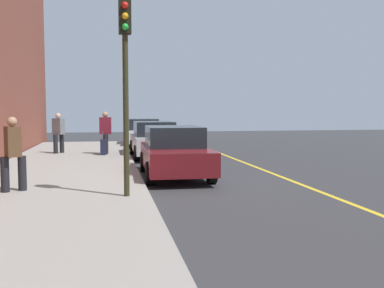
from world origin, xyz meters
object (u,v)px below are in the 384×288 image
object	(u,v)px
pedestrian_grey_coat	(58,132)
pedestrian_brown_coat	(13,152)
parked_car_white	(143,132)
parked_car_maroon	(174,152)
parked_car_silver	(154,139)
traffic_light_pole	(125,64)
pedestrian_burgundy_coat	(105,131)
rolling_suitcase	(103,147)

from	to	relation	value
pedestrian_grey_coat	pedestrian_brown_coat	bearing A→B (deg)	-0.22
parked_car_white	pedestrian_grey_coat	xyz separation A→B (m)	(4.94, -4.04, 0.31)
parked_car_white	parked_car_maroon	distance (m)	11.56
parked_car_white	pedestrian_brown_coat	world-z (taller)	pedestrian_brown_coat
parked_car_silver	parked_car_maroon	distance (m)	5.71
parked_car_silver	parked_car_maroon	bearing A→B (deg)	0.17
parked_car_maroon	parked_car_white	bearing A→B (deg)	-179.93
parked_car_maroon	traffic_light_pole	world-z (taller)	traffic_light_pole
pedestrian_burgundy_coat	rolling_suitcase	bearing A→B (deg)	-15.64
parked_car_maroon	pedestrian_burgundy_coat	bearing A→B (deg)	-160.72
parked_car_maroon	pedestrian_grey_coat	bearing A→B (deg)	-148.54
pedestrian_brown_coat	rolling_suitcase	world-z (taller)	pedestrian_brown_coat
parked_car_white	pedestrian_burgundy_coat	distance (m)	6.03
traffic_light_pole	rolling_suitcase	xyz separation A→B (m)	(-9.05, -0.60, -2.50)
parked_car_white	rolling_suitcase	size ratio (longest dim) A/B	4.33
traffic_light_pole	pedestrian_grey_coat	bearing A→B (deg)	-166.29
parked_car_silver	pedestrian_burgundy_coat	bearing A→B (deg)	-95.14
parked_car_white	parked_car_maroon	world-z (taller)	same
pedestrian_grey_coat	parked_car_white	bearing A→B (deg)	140.73
parked_car_silver	pedestrian_brown_coat	distance (m)	9.16
traffic_light_pole	pedestrian_brown_coat	bearing A→B (deg)	-112.75
pedestrian_burgundy_coat	parked_car_white	bearing A→B (deg)	160.11
parked_car_silver	traffic_light_pole	size ratio (longest dim) A/B	1.13
parked_car_silver	pedestrian_brown_coat	size ratio (longest dim) A/B	2.76
parked_car_maroon	traffic_light_pole	distance (m)	4.46
pedestrian_grey_coat	pedestrian_burgundy_coat	bearing A→B (deg)	69.98
parked_car_white	pedestrian_burgundy_coat	size ratio (longest dim) A/B	2.42
parked_car_silver	traffic_light_pole	distance (m)	9.64
parked_car_silver	pedestrian_burgundy_coat	size ratio (longest dim) A/B	2.64
rolling_suitcase	parked_car_maroon	bearing A→B (deg)	21.49
pedestrian_brown_coat	traffic_light_pole	xyz separation A→B (m)	(1.05, 2.51, 1.91)
pedestrian_brown_coat	traffic_light_pole	world-z (taller)	traffic_light_pole
parked_car_white	traffic_light_pole	xyz separation A→B (m)	(15.10, -1.56, 2.21)
parked_car_white	parked_car_silver	world-z (taller)	same
parked_car_white	pedestrian_burgundy_coat	bearing A→B (deg)	-19.89
parked_car_maroon	pedestrian_brown_coat	size ratio (longest dim) A/B	2.59
pedestrian_grey_coat	parked_car_silver	bearing A→B (deg)	77.31
rolling_suitcase	traffic_light_pole	bearing A→B (deg)	3.77
pedestrian_brown_coat	pedestrian_burgundy_coat	distance (m)	8.62
parked_car_silver	pedestrian_grey_coat	distance (m)	4.15
pedestrian_brown_coat	traffic_light_pole	size ratio (longest dim) A/B	0.41
parked_car_silver	pedestrian_burgundy_coat	xyz separation A→B (m)	(-0.18, -2.05, 0.34)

